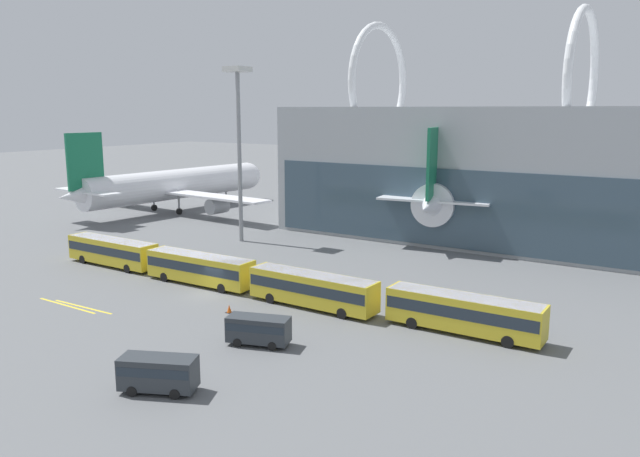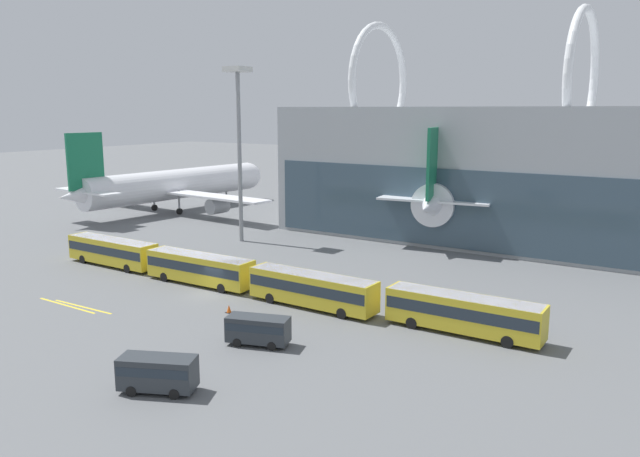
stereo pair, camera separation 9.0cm
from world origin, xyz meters
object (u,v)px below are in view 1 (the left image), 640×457
(shuttle_bus_2, at_px, (312,288))
(service_van_foreground, at_px, (259,328))
(shuttle_bus_3, at_px, (464,311))
(service_van_crossing, at_px, (158,372))
(airliner_at_gate_near, at_px, (170,185))
(airliner_at_gate_far, at_px, (461,191))
(floodlight_mast, at_px, (238,119))
(shuttle_bus_1, at_px, (200,267))
(shuttle_bus_0, at_px, (112,250))
(traffic_cone_0, at_px, (229,309))

(shuttle_bus_2, relative_size, service_van_foreground, 2.48)
(shuttle_bus_2, distance_m, shuttle_bus_3, 14.38)
(service_van_crossing, bearing_deg, airliner_at_gate_near, 110.91)
(airliner_at_gate_near, height_order, service_van_crossing, airliner_at_gate_near)
(airliner_at_gate_far, height_order, service_van_foreground, airliner_at_gate_far)
(airliner_at_gate_near, distance_m, floodlight_mast, 32.45)
(airliner_at_gate_far, distance_m, service_van_foreground, 55.16)
(service_van_crossing, bearing_deg, shuttle_bus_1, 102.93)
(shuttle_bus_0, relative_size, shuttle_bus_2, 1.00)
(airliner_at_gate_far, relative_size, shuttle_bus_3, 3.17)
(shuttle_bus_0, bearing_deg, airliner_at_gate_near, 127.09)
(airliner_at_gate_far, bearing_deg, shuttle_bus_3, -166.49)
(airliner_at_gate_near, distance_m, airliner_at_gate_far, 51.61)
(shuttle_bus_1, xyz_separation_m, shuttle_bus_3, (28.68, 1.11, 0.00))
(traffic_cone_0, bearing_deg, floodlight_mast, 128.20)
(shuttle_bus_1, height_order, floodlight_mast, floodlight_mast)
(shuttle_bus_0, xyz_separation_m, traffic_cone_0, (23.15, -5.63, -1.54))
(airliner_at_gate_far, relative_size, traffic_cone_0, 55.98)
(shuttle_bus_1, relative_size, floodlight_mast, 0.55)
(shuttle_bus_2, relative_size, traffic_cone_0, 17.67)
(shuttle_bus_0, distance_m, floodlight_mast, 24.78)
(shuttle_bus_0, relative_size, service_van_crossing, 2.43)
(shuttle_bus_0, relative_size, service_van_foreground, 2.48)
(shuttle_bus_1, relative_size, shuttle_bus_3, 1.00)
(shuttle_bus_0, distance_m, shuttle_bus_1, 14.34)
(service_van_foreground, relative_size, floodlight_mast, 0.22)
(shuttle_bus_3, xyz_separation_m, service_van_crossing, (-12.91, -21.42, -0.50))
(shuttle_bus_1, bearing_deg, shuttle_bus_2, -0.90)
(shuttle_bus_3, height_order, traffic_cone_0, shuttle_bus_3)
(shuttle_bus_0, bearing_deg, service_van_crossing, -33.93)
(shuttle_bus_1, height_order, traffic_cone_0, shuttle_bus_1)
(airliner_at_gate_near, distance_m, shuttle_bus_3, 73.78)
(airliner_at_gate_near, xyz_separation_m, service_van_foreground, (54.24, -42.30, -3.53))
(floodlight_mast, bearing_deg, shuttle_bus_2, -37.78)
(traffic_cone_0, bearing_deg, shuttle_bus_0, 166.32)
(service_van_crossing, bearing_deg, shuttle_bus_0, 120.83)
(service_van_crossing, xyz_separation_m, traffic_cone_0, (-6.97, 14.88, -1.04))
(shuttle_bus_3, xyz_separation_m, service_van_foreground, (-12.63, -11.27, -0.55))
(airliner_at_gate_far, relative_size, shuttle_bus_2, 3.17)
(airliner_at_gate_far, xyz_separation_m, floodlight_mast, (-22.72, -25.10, 10.99))
(shuttle_bus_3, bearing_deg, airliner_at_gate_near, 154.42)
(shuttle_bus_1, xyz_separation_m, traffic_cone_0, (8.81, -5.43, -1.54))
(shuttle_bus_3, distance_m, traffic_cone_0, 20.98)
(airliner_at_gate_far, distance_m, shuttle_bus_3, 46.85)
(shuttle_bus_0, relative_size, traffic_cone_0, 17.64)
(airliner_at_gate_far, bearing_deg, service_van_foreground, 176.75)
(shuttle_bus_0, height_order, shuttle_bus_1, same)
(shuttle_bus_1, bearing_deg, airliner_at_gate_near, 138.92)
(shuttle_bus_0, height_order, service_van_crossing, shuttle_bus_0)
(shuttle_bus_3, relative_size, floodlight_mast, 0.55)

